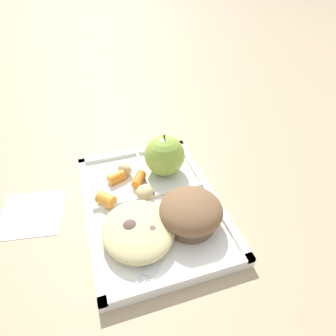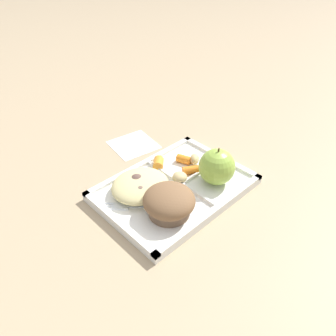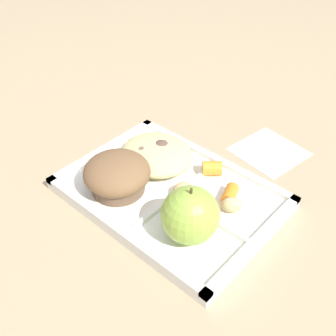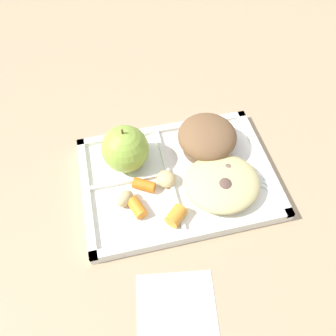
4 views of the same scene
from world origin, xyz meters
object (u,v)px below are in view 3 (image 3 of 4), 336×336
at_px(green_apple, 190,215).
at_px(plastic_fork, 130,158).
at_px(lunch_tray, 170,194).
at_px(bran_muffin, 117,175).

height_order(green_apple, plastic_fork, green_apple).
xyz_separation_m(green_apple, plastic_fork, (0.18, -0.06, -0.04)).
bearing_deg(plastic_fork, lunch_tray, 171.84).
relative_size(lunch_tray, bran_muffin, 3.14).
relative_size(green_apple, plastic_fork, 0.75).
bearing_deg(lunch_tray, bran_muffin, 36.80).
xyz_separation_m(lunch_tray, plastic_fork, (0.11, -0.02, 0.01)).
bearing_deg(lunch_tray, green_apple, 148.11).
height_order(lunch_tray, green_apple, green_apple).
xyz_separation_m(lunch_tray, green_apple, (-0.08, 0.05, 0.05)).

